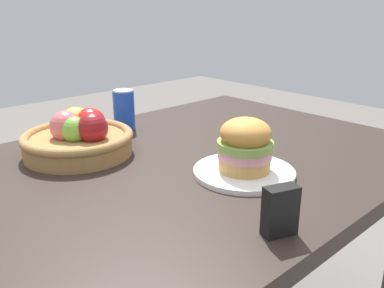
% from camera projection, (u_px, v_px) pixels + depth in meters
% --- Properties ---
extents(dining_table, '(1.40, 0.90, 0.75)m').
position_uv_depth(dining_table, '(168.00, 202.00, 1.06)').
color(dining_table, '#2D231E').
rests_on(dining_table, ground_plane).
extents(plate, '(0.24, 0.24, 0.01)m').
position_uv_depth(plate, '(244.00, 172.00, 0.98)').
color(plate, white).
rests_on(plate, dining_table).
extents(sandwich, '(0.13, 0.13, 0.13)m').
position_uv_depth(sandwich, '(245.00, 145.00, 0.95)').
color(sandwich, tan).
rests_on(sandwich, plate).
extents(soda_can, '(0.07, 0.07, 0.13)m').
position_uv_depth(soda_can, '(124.00, 110.00, 1.30)').
color(soda_can, blue).
rests_on(soda_can, dining_table).
extents(fruit_basket, '(0.29, 0.29, 0.12)m').
position_uv_depth(fruit_basket, '(79.00, 137.00, 1.09)').
color(fruit_basket, '#9E7542').
rests_on(fruit_basket, dining_table).
extents(napkin_holder, '(0.07, 0.05, 0.09)m').
position_uv_depth(napkin_holder, '(280.00, 211.00, 0.71)').
color(napkin_holder, black).
rests_on(napkin_holder, dining_table).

